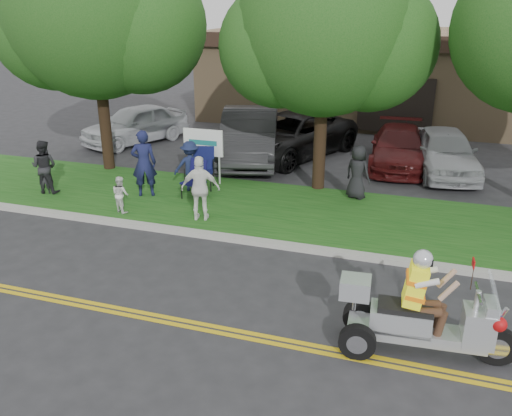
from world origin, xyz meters
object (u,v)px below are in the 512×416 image
(lawn_chair_a, at_px, (203,165))
(parked_car_far_right, at_px, (445,151))
(parked_car_mid, at_px, (290,136))
(spectator_adult_left, at_px, (144,163))
(spectator_adult_mid, at_px, (44,167))
(trike_scooter, at_px, (418,318))
(parked_car_left, at_px, (250,135))
(parked_car_far_left, at_px, (135,124))
(lawn_chair_b, at_px, (196,177))
(spectator_adult_right, at_px, (201,188))
(parked_car_right, at_px, (399,147))

(lawn_chair_a, height_order, parked_car_far_right, parked_car_far_right)
(parked_car_mid, bearing_deg, lawn_chair_a, -85.90)
(lawn_chair_a, bearing_deg, parked_car_mid, 56.83)
(spectator_adult_left, relative_size, spectator_adult_mid, 1.23)
(trike_scooter, xyz_separation_m, parked_car_far_right, (0.34, 10.24, 0.11))
(lawn_chair_a, bearing_deg, parked_car_left, 71.76)
(parked_car_far_left, xyz_separation_m, parked_car_far_right, (11.57, -0.47, -0.00))
(parked_car_far_left, bearing_deg, lawn_chair_a, -18.37)
(trike_scooter, bearing_deg, parked_car_far_right, 83.75)
(lawn_chair_b, distance_m, parked_car_far_right, 8.18)
(lawn_chair_a, distance_m, parked_car_left, 3.54)
(trike_scooter, xyz_separation_m, parked_car_left, (-6.16, 9.78, 0.25))
(spectator_adult_mid, bearing_deg, spectator_adult_left, -176.90)
(lawn_chair_b, xyz_separation_m, parked_car_left, (0.08, 4.39, 0.18))
(spectator_adult_right, xyz_separation_m, parked_car_far_right, (5.78, 6.34, -0.19))
(trike_scooter, distance_m, parked_car_right, 10.73)
(spectator_adult_left, bearing_deg, lawn_chair_b, 166.12)
(spectator_adult_right, bearing_deg, parked_car_mid, -109.21)
(trike_scooter, bearing_deg, lawn_chair_a, 131.34)
(spectator_adult_right, xyz_separation_m, parked_car_right, (4.31, 6.77, -0.28))
(parked_car_far_left, relative_size, parked_car_right, 0.98)
(spectator_adult_mid, bearing_deg, spectator_adult_right, 164.28)
(spectator_adult_right, distance_m, parked_car_right, 8.03)
(trike_scooter, xyz_separation_m, parked_car_mid, (-4.93, 10.57, 0.15))
(lawn_chair_b, distance_m, parked_car_left, 4.40)
(spectator_adult_mid, bearing_deg, parked_car_mid, -142.24)
(spectator_adult_right, bearing_deg, parked_car_right, -137.26)
(trike_scooter, distance_m, lawn_chair_b, 8.25)
(spectator_adult_right, height_order, parked_car_left, parked_car_left)
(parked_car_left, height_order, parked_car_mid, parked_car_left)
(lawn_chair_a, xyz_separation_m, parked_car_far_right, (6.74, 3.99, -0.04))
(lawn_chair_a, xyz_separation_m, lawn_chair_b, (0.16, -0.86, -0.08))
(spectator_adult_left, distance_m, parked_car_left, 4.95)
(parked_car_left, height_order, parked_car_far_right, parked_car_left)
(parked_car_far_right, bearing_deg, spectator_adult_mid, -163.14)
(spectator_adult_left, bearing_deg, parked_car_left, -134.25)
(spectator_adult_left, xyz_separation_m, parked_car_mid, (2.74, 5.51, -0.27))
(parked_car_mid, bearing_deg, parked_car_far_right, 19.34)
(spectator_adult_mid, relative_size, parked_car_mid, 0.27)
(parked_car_left, bearing_deg, lawn_chair_b, -106.42)
(parked_car_mid, bearing_deg, parked_car_far_left, -158.31)
(spectator_adult_mid, bearing_deg, parked_car_far_left, -93.62)
(parked_car_far_left, height_order, parked_car_mid, parked_car_mid)
(spectator_adult_left, bearing_deg, parked_car_right, -165.85)
(parked_car_mid, bearing_deg, parked_car_left, -124.23)
(trike_scooter, height_order, parked_car_far_right, trike_scooter)
(lawn_chair_a, bearing_deg, parked_car_far_right, 16.31)
(spectator_adult_right, bearing_deg, trike_scooter, 129.55)
(parked_car_far_left, distance_m, parked_car_right, 10.10)
(trike_scooter, xyz_separation_m, parked_car_right, (-1.14, 10.67, 0.01))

